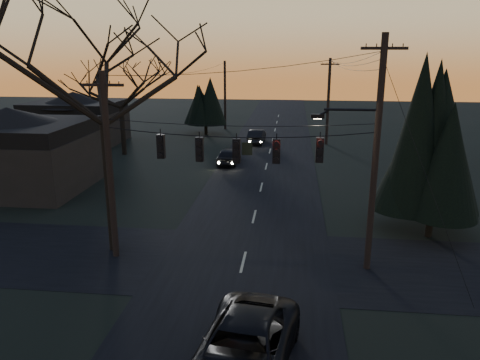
# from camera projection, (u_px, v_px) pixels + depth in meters

# --- Properties ---
(main_road) EXTENTS (8.00, 120.00, 0.02)m
(main_road) POSITION_uv_depth(u_px,v_px,m) (259.00, 196.00, 30.86)
(main_road) COLOR black
(main_road) RESTS_ON ground
(cross_road) EXTENTS (60.00, 7.00, 0.02)m
(cross_road) POSITION_uv_depth(u_px,v_px,m) (243.00, 262.00, 21.30)
(cross_road) COLOR black
(cross_road) RESTS_ON ground
(utility_pole_right) EXTENTS (5.00, 0.30, 10.00)m
(utility_pole_right) POSITION_uv_depth(u_px,v_px,m) (367.00, 268.00, 20.71)
(utility_pole_right) COLOR black
(utility_pole_right) RESTS_ON ground
(utility_pole_left) EXTENTS (1.80, 0.30, 8.50)m
(utility_pole_left) POSITION_uv_depth(u_px,v_px,m) (116.00, 256.00, 21.95)
(utility_pole_left) COLOR black
(utility_pole_left) RESTS_ON ground
(utility_pole_far_r) EXTENTS (1.80, 0.30, 8.50)m
(utility_pole_far_r) POSITION_uv_depth(u_px,v_px,m) (326.00, 144.00, 47.49)
(utility_pole_far_r) COLOR black
(utility_pole_far_r) RESTS_ON ground
(utility_pole_far_l) EXTENTS (0.30, 0.30, 8.00)m
(utility_pole_far_l) POSITION_uv_depth(u_px,v_px,m) (225.00, 129.00, 56.38)
(utility_pole_far_l) COLOR black
(utility_pole_far_l) RESTS_ON ground
(span_signal_assembly) EXTENTS (11.50, 0.44, 1.58)m
(span_signal_assembly) POSITION_uv_depth(u_px,v_px,m) (238.00, 149.00, 19.90)
(span_signal_assembly) COLOR black
(span_signal_assembly) RESTS_ON ground
(bare_tree_left) EXTENTS (11.08, 11.08, 12.13)m
(bare_tree_left) POSITION_uv_depth(u_px,v_px,m) (100.00, 70.00, 20.40)
(bare_tree_left) COLOR black
(bare_tree_left) RESTS_ON ground
(evergreen_right) EXTENTS (4.80, 4.80, 8.00)m
(evergreen_right) POSITION_uv_depth(u_px,v_px,m) (438.00, 150.00, 22.99)
(evergreen_right) COLOR black
(evergreen_right) RESTS_ON ground
(bare_tree_dist) EXTENTS (6.82, 6.82, 8.59)m
(bare_tree_dist) POSITION_uv_depth(u_px,v_px,m) (120.00, 88.00, 41.32)
(bare_tree_dist) COLOR black
(bare_tree_dist) RESTS_ON ground
(evergreen_dist) EXTENTS (3.65, 3.65, 5.55)m
(evergreen_dist) POSITION_uv_depth(u_px,v_px,m) (205.00, 105.00, 51.91)
(evergreen_dist) COLOR black
(evergreen_dist) RESTS_ON ground
(house_left_near) EXTENTS (10.00, 8.00, 5.60)m
(house_left_near) POSITION_uv_depth(u_px,v_px,m) (12.00, 148.00, 31.94)
(house_left_near) COLOR black
(house_left_near) RESTS_ON ground
(house_left_far) EXTENTS (9.00, 7.00, 5.20)m
(house_left_far) POSITION_uv_depth(u_px,v_px,m) (75.00, 117.00, 47.62)
(house_left_far) COLOR black
(house_left_far) RESTS_ON ground
(suv_near) EXTENTS (3.53, 6.22, 1.64)m
(suv_near) POSITION_uv_depth(u_px,v_px,m) (243.00, 351.00, 13.74)
(suv_near) COLOR black
(suv_near) RESTS_ON ground
(sedan_oncoming_a) EXTENTS (1.83, 4.09, 1.37)m
(sedan_oncoming_a) POSITION_uv_depth(u_px,v_px,m) (229.00, 156.00, 39.23)
(sedan_oncoming_a) COLOR black
(sedan_oncoming_a) RESTS_ON ground
(sedan_oncoming_b) EXTENTS (1.70, 4.32, 1.40)m
(sedan_oncoming_b) POSITION_uv_depth(u_px,v_px,m) (257.00, 136.00, 47.81)
(sedan_oncoming_b) COLOR black
(sedan_oncoming_b) RESTS_ON ground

